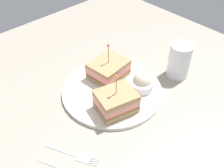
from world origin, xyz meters
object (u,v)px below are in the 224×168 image
(plate, at_px, (112,91))
(sandwich_half_front, at_px, (108,69))
(sandwich_half_back, at_px, (116,101))
(coleslaw_bowl, at_px, (142,82))
(drink_glass, at_px, (179,63))
(fork, at_px, (77,156))

(plate, bearing_deg, sandwich_half_front, 56.67)
(sandwich_half_back, distance_m, coleslaw_bowl, 0.11)
(coleslaw_bowl, relative_size, drink_glass, 0.67)
(plate, relative_size, coleslaw_bowl, 3.92)
(sandwich_half_front, bearing_deg, drink_glass, -37.99)
(plate, distance_m, coleslaw_bowl, 0.09)
(fork, bearing_deg, sandwich_half_front, 32.49)
(sandwich_half_front, relative_size, sandwich_half_back, 0.97)
(sandwich_half_front, relative_size, fork, 0.88)
(coleslaw_bowl, height_order, drink_glass, drink_glass)
(coleslaw_bowl, xyz_separation_m, fork, (-0.27, -0.05, -0.03))
(fork, bearing_deg, plate, 26.29)
(coleslaw_bowl, bearing_deg, plate, 142.33)
(sandwich_half_back, distance_m, fork, 0.17)
(sandwich_half_front, height_order, sandwich_half_back, sandwich_half_back)
(sandwich_half_front, xyz_separation_m, sandwich_half_back, (-0.08, -0.11, 0.00))
(sandwich_half_front, relative_size, drink_glass, 1.05)
(sandwich_half_front, distance_m, coleslaw_bowl, 0.11)
(plate, xyz_separation_m, drink_glass, (0.20, -0.08, 0.04))
(coleslaw_bowl, bearing_deg, sandwich_half_back, -174.57)
(coleslaw_bowl, bearing_deg, fork, -169.90)
(drink_glass, bearing_deg, fork, -177.03)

